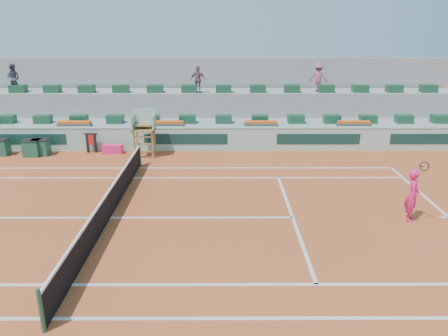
{
  "coord_description": "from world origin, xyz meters",
  "views": [
    {
      "loc": [
        3.95,
        -13.94,
        6.51
      ],
      "look_at": [
        4.0,
        2.5,
        1.0
      ],
      "focal_mm": 35.0,
      "sensor_mm": 36.0,
      "label": 1
    }
  ],
  "objects_px": {
    "player_bag": "(113,149)",
    "drink_cooler_a": "(41,147)",
    "tennis_player": "(413,195)",
    "umpire_chair": "(144,126)"
  },
  "relations": [
    {
      "from": "player_bag",
      "to": "drink_cooler_a",
      "type": "height_order",
      "value": "drink_cooler_a"
    },
    {
      "from": "drink_cooler_a",
      "to": "tennis_player",
      "type": "xyz_separation_m",
      "value": [
        15.8,
        -7.82,
        0.5
      ]
    },
    {
      "from": "player_bag",
      "to": "tennis_player",
      "type": "distance_m",
      "value": 14.69
    },
    {
      "from": "drink_cooler_a",
      "to": "tennis_player",
      "type": "bearing_deg",
      "value": -26.34
    },
    {
      "from": "umpire_chair",
      "to": "drink_cooler_a",
      "type": "bearing_deg",
      "value": 178.47
    },
    {
      "from": "player_bag",
      "to": "umpire_chair",
      "type": "bearing_deg",
      "value": -14.23
    },
    {
      "from": "tennis_player",
      "to": "umpire_chair",
      "type": "bearing_deg",
      "value": 143.6
    },
    {
      "from": "player_bag",
      "to": "umpire_chair",
      "type": "relative_size",
      "value": 0.42
    },
    {
      "from": "player_bag",
      "to": "tennis_player",
      "type": "height_order",
      "value": "tennis_player"
    },
    {
      "from": "drink_cooler_a",
      "to": "tennis_player",
      "type": "relative_size",
      "value": 0.37
    }
  ]
}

